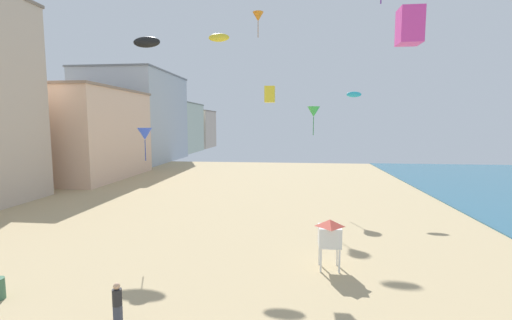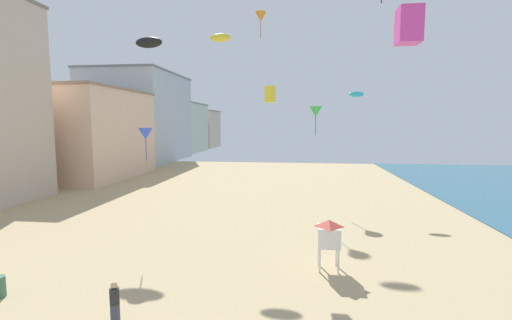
# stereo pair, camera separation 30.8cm
# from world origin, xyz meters

# --- Properties ---
(boardwalk_hotel_mid) EXTENTS (17.54, 16.90, 11.94)m
(boardwalk_hotel_mid) POSITION_xyz_m (-26.06, 39.25, 5.98)
(boardwalk_hotel_mid) COLOR beige
(boardwalk_hotel_mid) RESTS_ON ground
(boardwalk_hotel_far) EXTENTS (14.89, 20.47, 17.02)m
(boardwalk_hotel_far) POSITION_xyz_m (-26.06, 60.41, 8.52)
(boardwalk_hotel_far) COLOR #ADB7C1
(boardwalk_hotel_far) RESTS_ON ground
(boardwalk_hotel_distant) EXTENTS (12.29, 15.62, 12.52)m
(boardwalk_hotel_distant) POSITION_xyz_m (-26.06, 81.63, 6.27)
(boardwalk_hotel_distant) COLOR #B7C6B2
(boardwalk_hotel_distant) RESTS_ON ground
(boardwalk_hotel_furthest) EXTENTS (11.81, 13.85, 11.28)m
(boardwalk_hotel_furthest) POSITION_xyz_m (-26.06, 98.92, 5.64)
(boardwalk_hotel_furthest) COLOR #C6B29E
(boardwalk_hotel_furthest) RESTS_ON ground
(kite_flyer) EXTENTS (0.34, 0.34, 1.64)m
(kite_flyer) POSITION_xyz_m (-1.45, 6.85, 0.92)
(kite_flyer) COLOR #383D4C
(kite_flyer) RESTS_ON ground
(lifeguard_stand) EXTENTS (1.10, 1.10, 2.55)m
(lifeguard_stand) POSITION_xyz_m (6.66, 12.75, 1.84)
(lifeguard_stand) COLOR white
(lifeguard_stand) RESTS_ON ground
(kite_black_parafoil) EXTENTS (2.27, 0.63, 0.88)m
(kite_black_parafoil) POSITION_xyz_m (-7.21, 23.40, 13.94)
(kite_black_parafoil) COLOR black
(kite_blue_delta) EXTENTS (0.89, 0.89, 2.03)m
(kite_blue_delta) POSITION_xyz_m (-4.31, 15.98, 6.69)
(kite_blue_delta) COLOR blue
(kite_orange_delta) EXTENTS (1.20, 1.20, 2.73)m
(kite_orange_delta) POSITION_xyz_m (0.74, 34.92, 19.09)
(kite_orange_delta) COLOR orange
(kite_yellow_box) EXTENTS (0.63, 0.63, 0.98)m
(kite_yellow_box) POSITION_xyz_m (3.31, 17.17, 9.13)
(kite_yellow_box) COLOR yellow
(kite_green_delta) EXTENTS (1.15, 1.15, 2.62)m
(kite_green_delta) POSITION_xyz_m (6.60, 27.75, 8.40)
(kite_green_delta) COLOR green
(kite_yellow_parafoil) EXTENTS (1.63, 0.45, 0.64)m
(kite_yellow_parafoil) POSITION_xyz_m (-1.03, 22.63, 13.95)
(kite_yellow_parafoil) COLOR yellow
(kite_cyan_parafoil_2) EXTENTS (1.37, 0.38, 0.53)m
(kite_cyan_parafoil_2) POSITION_xyz_m (10.43, 29.39, 10.06)
(kite_cyan_parafoil_2) COLOR #2DB7CC
(kite_magenta_box) EXTENTS (0.94, 0.94, 1.48)m
(kite_magenta_box) POSITION_xyz_m (9.63, 11.31, 11.42)
(kite_magenta_box) COLOR #DB3D9E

